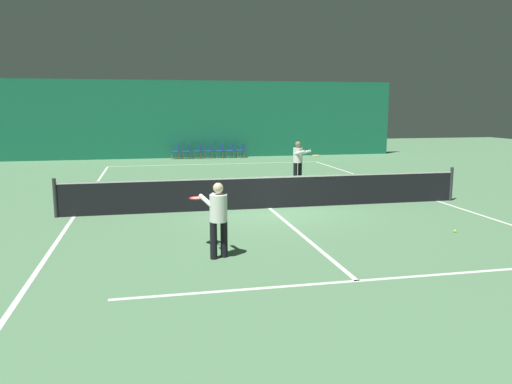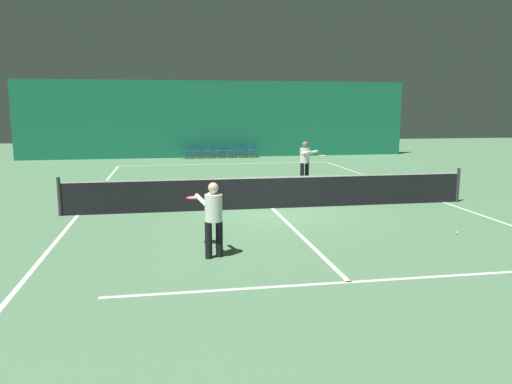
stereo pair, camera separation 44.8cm
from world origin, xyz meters
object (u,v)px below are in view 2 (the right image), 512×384
object	(u,v)px
tennis_net	(272,191)
courtside_chair_0	(187,150)
courtside_chair_4	(231,150)
tennis_ball	(457,233)
courtside_chair_5	(242,149)
player_far	(305,159)
courtside_chair_1	(198,150)
courtside_chair_2	(209,150)
courtside_chair_6	(252,149)
courtside_chair_3	(220,150)
player_near	(213,214)

from	to	relation	value
tennis_net	courtside_chair_0	distance (m)	15.16
courtside_chair_4	tennis_ball	distance (m)	19.02
courtside_chair_5	tennis_ball	xyz separation A→B (m)	(2.36, -18.78, -0.45)
player_far	courtside_chair_4	size ratio (longest dim) A/B	1.95
courtside_chair_0	courtside_chair_4	size ratio (longest dim) A/B	1.00
courtside_chair_0	courtside_chair_5	bearing A→B (deg)	90.00
tennis_ball	courtside_chair_1	bearing A→B (deg)	104.67
courtside_chair_2	courtside_chair_6	distance (m)	2.55
courtside_chair_0	courtside_chair_3	world-z (taller)	same
tennis_ball	player_far	bearing A→B (deg)	99.20
courtside_chair_4	tennis_ball	bearing A→B (deg)	9.08
player_near	courtside_chair_1	world-z (taller)	player_near
courtside_chair_2	courtside_chair_5	world-z (taller)	same
player_near	tennis_ball	bearing A→B (deg)	-103.24
player_far	courtside_chair_5	xyz separation A→B (m)	(-1.01, 10.39, -0.47)
player_far	courtside_chair_1	xyz separation A→B (m)	(-3.56, 10.39, -0.47)
courtside_chair_1	courtside_chair_3	bearing A→B (deg)	90.00
courtside_chair_0	courtside_chair_1	distance (m)	0.64
player_far	courtside_chair_1	distance (m)	11.00
tennis_net	courtside_chair_1	distance (m)	15.10
courtside_chair_6	courtside_chair_0	bearing A→B (deg)	-90.00
courtside_chair_1	courtside_chair_2	world-z (taller)	same
courtside_chair_5	courtside_chair_2	bearing A→B (deg)	-90.00
player_far	tennis_ball	bearing A→B (deg)	-18.13
player_far	tennis_ball	size ratio (longest dim) A/B	24.76
player_near	courtside_chair_2	world-z (taller)	player_near
courtside_chair_0	tennis_ball	distance (m)	19.58
courtside_chair_2	courtside_chair_6	bearing A→B (deg)	90.00
player_near	courtside_chair_6	world-z (taller)	player_near
courtside_chair_6	courtside_chair_1	bearing A→B (deg)	-90.00
courtside_chair_2	courtside_chair_3	xyz separation A→B (m)	(0.64, 0.00, 0.00)
courtside_chair_3	courtside_chair_1	bearing A→B (deg)	-90.00
courtside_chair_6	tennis_ball	xyz separation A→B (m)	(1.72, -18.78, -0.45)
courtside_chair_6	player_near	bearing A→B (deg)	-11.78
courtside_chair_6	tennis_ball	distance (m)	18.86
player_far	courtside_chair_4	bearing A→B (deg)	161.66
courtside_chair_1	courtside_chair_3	world-z (taller)	same
tennis_net	courtside_chair_5	size ratio (longest dim) A/B	14.29
courtside_chair_0	courtside_chair_5	xyz separation A→B (m)	(3.19, 0.00, 0.00)
tennis_net	tennis_ball	xyz separation A→B (m)	(3.65, -3.73, -0.48)
player_far	courtside_chair_6	size ratio (longest dim) A/B	1.95
courtside_chair_1	tennis_ball	bearing A→B (deg)	14.67
player_near	courtside_chair_4	distance (m)	19.78
courtside_chair_0	courtside_chair_1	bearing A→B (deg)	90.00
player_far	courtside_chair_6	distance (m)	10.41
player_near	courtside_chair_2	size ratio (longest dim) A/B	1.79
courtside_chair_4	courtside_chair_6	xyz separation A→B (m)	(1.28, 0.00, 0.00)
courtside_chair_4	tennis_net	bearing A→B (deg)	-2.47
courtside_chair_4	tennis_ball	world-z (taller)	courtside_chair_4
courtside_chair_2	courtside_chair_3	size ratio (longest dim) A/B	1.00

